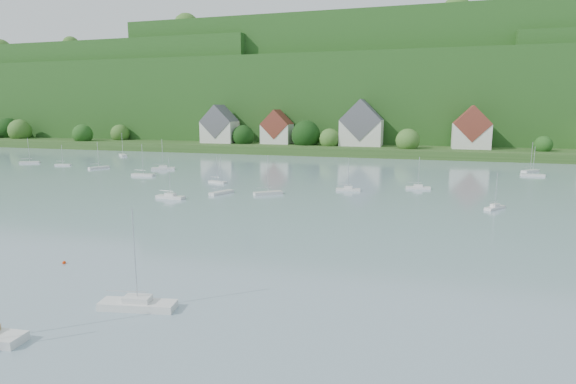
% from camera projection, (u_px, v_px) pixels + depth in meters
% --- Properties ---
extents(far_shore_strip, '(600.00, 60.00, 3.00)m').
position_uv_depth(far_shore_strip, '(353.00, 147.00, 195.41)').
color(far_shore_strip, '#294A1C').
rests_on(far_shore_strip, ground).
extents(forested_ridge, '(620.00, 181.22, 69.89)m').
position_uv_depth(forested_ridge, '(374.00, 99.00, 256.22)').
color(forested_ridge, '#1E4415').
rests_on(forested_ridge, ground).
extents(village_building_0, '(14.00, 10.40, 16.00)m').
position_uv_depth(village_building_0, '(220.00, 127.00, 197.24)').
color(village_building_0, silver).
rests_on(village_building_0, far_shore_strip).
extents(village_building_1, '(12.00, 9.36, 14.00)m').
position_uv_depth(village_building_1, '(277.00, 130.00, 192.22)').
color(village_building_1, silver).
rests_on(village_building_1, far_shore_strip).
extents(village_building_2, '(16.00, 11.44, 18.00)m').
position_uv_depth(village_building_2, '(362.00, 127.00, 181.14)').
color(village_building_2, silver).
rests_on(village_building_2, far_shore_strip).
extents(village_building_3, '(13.00, 10.40, 15.50)m').
position_uv_depth(village_building_3, '(471.00, 131.00, 168.13)').
color(village_building_3, silver).
rests_on(village_building_3, far_shore_strip).
extents(near_sailboat_3, '(6.85, 3.01, 8.95)m').
position_uv_depth(near_sailboat_3, '(138.00, 304.00, 40.32)').
color(near_sailboat_3, silver).
rests_on(near_sailboat_3, ground).
extents(mooring_buoy_3, '(0.40, 0.40, 0.40)m').
position_uv_depth(mooring_buoy_3, '(64.00, 264.00, 52.22)').
color(mooring_buoy_3, red).
rests_on(mooring_buoy_3, ground).
extents(far_sailboat_cluster, '(193.74, 72.73, 8.71)m').
position_uv_depth(far_sailboat_cluster, '(285.00, 176.00, 117.66)').
color(far_sailboat_cluster, silver).
rests_on(far_sailboat_cluster, ground).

